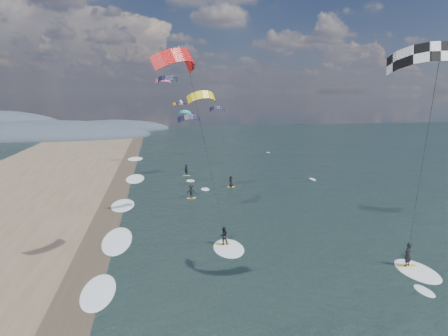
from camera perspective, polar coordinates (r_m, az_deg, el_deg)
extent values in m
plane|color=black|center=(23.42, 8.26, -23.09)|extent=(260.00, 260.00, 0.00)
cube|color=#382D23|center=(31.67, -19.93, -13.95)|extent=(3.00, 240.00, 0.00)
ellipsoid|color=#3D4756|center=(123.60, -25.92, 4.21)|extent=(64.00, 24.00, 10.00)
ellipsoid|color=#3D4756|center=(139.72, -16.58, 5.61)|extent=(40.00, 18.00, 7.00)
cube|color=gold|center=(33.08, 26.06, -13.28)|extent=(1.52, 0.46, 0.07)
imported|color=black|center=(32.70, 26.21, -11.74)|extent=(0.80, 0.68, 1.87)
ellipsoid|color=white|center=(32.69, 27.33, -13.77)|extent=(2.60, 4.20, 0.12)
cylinder|color=black|center=(27.18, 27.86, -0.31)|extent=(0.02, 0.02, 15.78)
cube|color=gold|center=(33.72, -0.06, -11.58)|extent=(1.26, 0.39, 0.06)
imported|color=black|center=(33.40, -0.06, -10.27)|extent=(0.80, 0.64, 1.59)
ellipsoid|color=white|center=(33.06, 0.71, -12.12)|extent=(2.60, 4.20, 0.12)
cylinder|color=black|center=(28.19, -2.50, 1.65)|extent=(0.02, 0.02, 15.86)
cube|color=gold|center=(47.85, -5.00, -4.57)|extent=(1.10, 0.35, 0.05)
imported|color=black|center=(47.62, -5.02, -3.57)|extent=(1.15, 0.73, 1.69)
cube|color=gold|center=(53.26, 1.07, -2.86)|extent=(1.10, 0.35, 0.05)
imported|color=black|center=(53.06, 1.07, -2.02)|extent=(0.70, 0.87, 1.55)
cube|color=gold|center=(60.66, -5.75, -1.13)|extent=(1.10, 0.35, 0.05)
imported|color=black|center=(60.47, -5.77, -0.29)|extent=(0.76, 0.74, 1.77)
ellipsoid|color=white|center=(27.95, -18.80, -17.46)|extent=(2.40, 5.40, 0.11)
ellipsoid|color=white|center=(36.03, -16.70, -10.58)|extent=(2.40, 5.40, 0.11)
ellipsoid|color=white|center=(46.36, -15.21, -5.51)|extent=(2.40, 5.40, 0.11)
ellipsoid|color=white|center=(59.86, -14.10, -1.62)|extent=(2.40, 5.40, 0.11)
ellipsoid|color=white|center=(77.48, -13.24, 1.37)|extent=(2.40, 5.40, 0.11)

